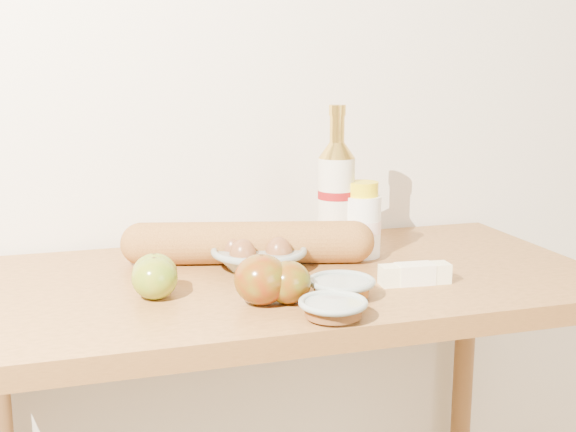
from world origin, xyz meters
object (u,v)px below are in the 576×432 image
object	(u,v)px
bourbon_bottle	(336,195)
cream_bottle	(362,222)
baguette	(248,243)
table	(284,336)
egg_bowl	(259,255)

from	to	relation	value
bourbon_bottle	cream_bottle	size ratio (longest dim) A/B	2.00
bourbon_bottle	baguette	world-z (taller)	bourbon_bottle
baguette	table	bearing A→B (deg)	-51.12
baguette	egg_bowl	bearing A→B (deg)	-61.62
table	bourbon_bottle	world-z (taller)	bourbon_bottle
table	bourbon_bottle	size ratio (longest dim) A/B	3.85
cream_bottle	egg_bowl	xyz separation A→B (m)	(-0.23, -0.03, -0.05)
egg_bowl	bourbon_bottle	bearing A→B (deg)	16.48
bourbon_bottle	egg_bowl	distance (m)	0.21
egg_bowl	baguette	bearing A→B (deg)	104.08
table	egg_bowl	bearing A→B (deg)	121.53
bourbon_bottle	egg_bowl	bearing A→B (deg)	-171.08
table	bourbon_bottle	bearing A→B (deg)	36.79
table	baguette	xyz separation A→B (m)	(-0.04, 0.10, 0.17)
table	cream_bottle	size ratio (longest dim) A/B	7.69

